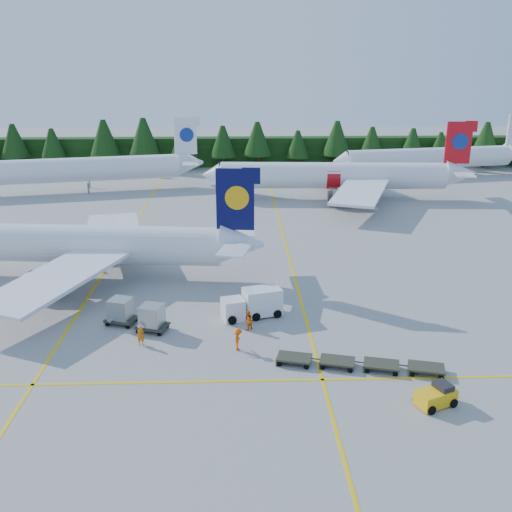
{
  "coord_description": "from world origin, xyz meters",
  "views": [
    {
      "loc": [
        0.24,
        -40.66,
        20.93
      ],
      "look_at": [
        1.91,
        10.74,
        3.5
      ],
      "focal_mm": 40.0,
      "sensor_mm": 36.0,
      "label": 1
    }
  ],
  "objects_px": {
    "airliner_red": "(328,176)",
    "service_truck": "(252,304)",
    "airliner_navy": "(53,244)",
    "baggage_tug": "(436,396)"
  },
  "relations": [
    {
      "from": "airliner_red",
      "to": "service_truck",
      "type": "distance_m",
      "value": 47.26
    },
    {
      "from": "airliner_navy",
      "to": "airliner_red",
      "type": "xyz_separation_m",
      "value": [
        33.46,
        34.49,
        0.28
      ]
    },
    {
      "from": "airliner_red",
      "to": "service_truck",
      "type": "relative_size",
      "value": 7.8
    },
    {
      "from": "service_truck",
      "to": "baggage_tug",
      "type": "distance_m",
      "value": 18.08
    },
    {
      "from": "baggage_tug",
      "to": "airliner_red",
      "type": "bearing_deg",
      "value": 64.37
    },
    {
      "from": "airliner_navy",
      "to": "airliner_red",
      "type": "bearing_deg",
      "value": 51.81
    },
    {
      "from": "service_truck",
      "to": "airliner_navy",
      "type": "bearing_deg",
      "value": 134.92
    },
    {
      "from": "service_truck",
      "to": "baggage_tug",
      "type": "height_order",
      "value": "service_truck"
    },
    {
      "from": "airliner_navy",
      "to": "airliner_red",
      "type": "height_order",
      "value": "airliner_red"
    },
    {
      "from": "airliner_red",
      "to": "baggage_tug",
      "type": "height_order",
      "value": "airliner_red"
    }
  ]
}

